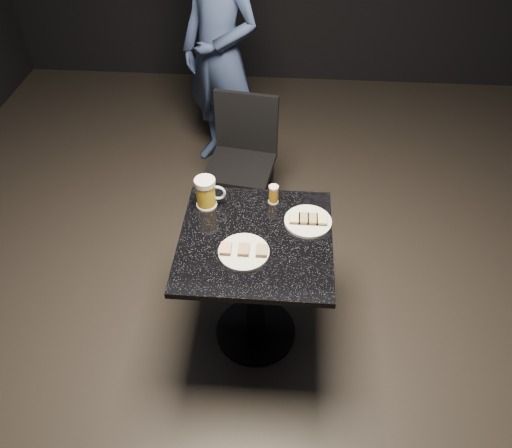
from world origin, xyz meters
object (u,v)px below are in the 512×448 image
(beer_mug, at_px, (206,193))
(plate_small, at_px, (308,221))
(chair, at_px, (243,155))
(beer_tumbler, at_px, (274,194))
(patron, at_px, (220,55))
(plate_large, at_px, (244,252))
(table, at_px, (256,273))

(beer_mug, bearing_deg, plate_small, -10.13)
(beer_mug, bearing_deg, chair, 82.99)
(plate_small, bearing_deg, beer_tumbler, 141.40)
(beer_tumbler, relative_size, chair, 0.11)
(plate_small, xyz_separation_m, beer_mug, (-0.49, 0.09, 0.07))
(patron, distance_m, beer_mug, 1.38)
(plate_large, bearing_deg, beer_mug, 123.92)
(table, bearing_deg, beer_mug, 140.29)
(table, relative_size, beer_mug, 4.75)
(beer_mug, xyz_separation_m, chair, (0.10, 0.77, -0.33))
(patron, distance_m, beer_tumbler, 1.40)
(table, height_order, beer_tumbler, beer_tumbler)
(patron, height_order, chair, patron)
(patron, height_order, beer_tumbler, patron)
(table, relative_size, beer_tumbler, 7.65)
(plate_large, distance_m, chair, 1.12)
(table, relative_size, chair, 0.86)
(beer_tumbler, bearing_deg, beer_mug, -171.49)
(plate_large, distance_m, table, 0.27)
(patron, bearing_deg, chair, -35.18)
(table, distance_m, chair, 0.99)
(patron, bearing_deg, plate_large, -42.98)
(beer_mug, distance_m, beer_tumbler, 0.32)
(plate_large, distance_m, patron, 1.72)
(plate_small, distance_m, beer_tumbler, 0.22)
(chair, bearing_deg, plate_large, -84.10)
(plate_small, bearing_deg, table, -152.83)
(plate_large, xyz_separation_m, patron, (-0.31, 1.68, 0.12))
(plate_small, relative_size, chair, 0.26)
(plate_small, bearing_deg, chair, 114.64)
(plate_small, bearing_deg, beer_mug, 169.87)
(patron, height_order, table, patron)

